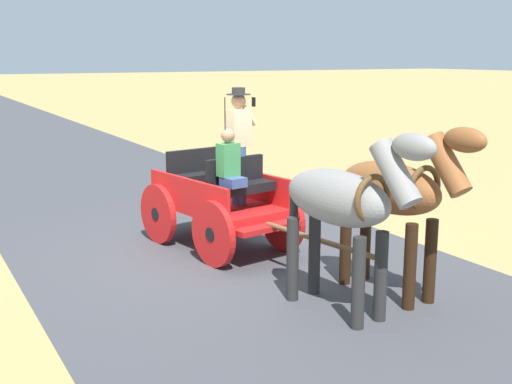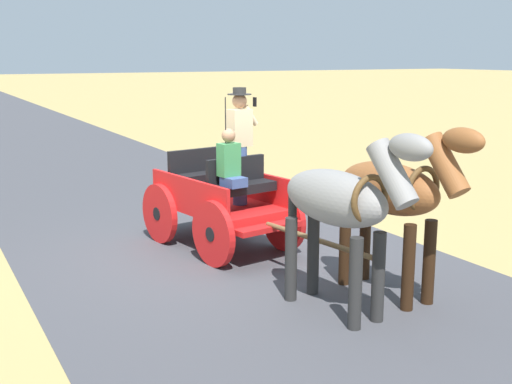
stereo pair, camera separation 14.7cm
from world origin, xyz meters
The scene contains 5 objects.
ground_plane centered at (0.00, 0.00, 0.00)m, with size 200.00×200.00×0.00m, color tan.
road_surface centered at (0.00, 0.00, 0.00)m, with size 5.97×160.00×0.01m, color #424247.
horse_drawn_carriage centered at (-0.13, -0.19, 0.82)m, with size 1.79×4.51×2.50m.
horse_near_side centered at (-1.07, 2.73, 1.32)m, with size 0.74×2.14×2.21m.
horse_off_side centered at (-0.18, 2.88, 1.32)m, with size 0.80×2.15×2.21m.
Camera 2 is at (4.08, 8.78, 2.98)m, focal length 45.78 mm.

